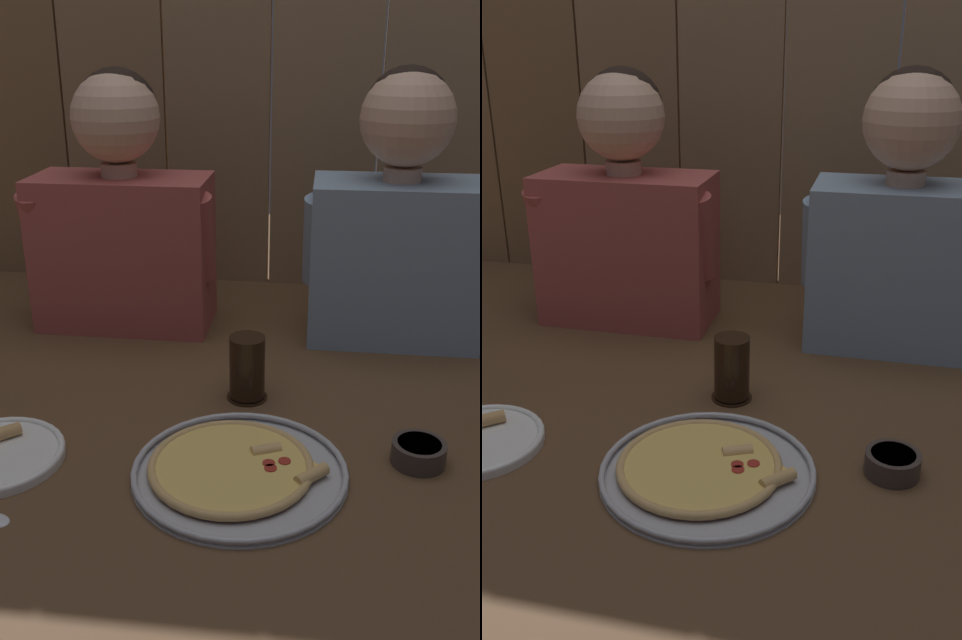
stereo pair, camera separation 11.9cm
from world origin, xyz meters
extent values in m
plane|color=brown|center=(0.00, 0.00, 0.00)|extent=(3.20, 3.20, 0.00)
cylinder|color=#B2B2B7|center=(0.04, -0.10, 0.00)|extent=(0.34, 0.34, 0.01)
torus|color=#B2B2B7|center=(0.04, -0.10, 0.01)|extent=(0.34, 0.34, 0.01)
cylinder|color=#B23823|center=(0.02, -0.10, 0.01)|extent=(0.25, 0.25, 0.00)
cylinder|color=#EFC660|center=(0.02, -0.10, 0.01)|extent=(0.24, 0.24, 0.01)
torus|color=tan|center=(0.02, -0.10, 0.01)|extent=(0.26, 0.26, 0.01)
cube|color=#EABC56|center=(0.09, -0.09, 0.01)|extent=(0.08, 0.09, 0.01)
cylinder|color=tan|center=(0.07, -0.05, 0.02)|extent=(0.05, 0.04, 0.02)
cylinder|color=#A3281E|center=(0.08, -0.09, 0.02)|extent=(0.02, 0.02, 0.00)
cylinder|color=#A3281E|center=(0.08, -0.10, 0.02)|extent=(0.02, 0.02, 0.00)
cube|color=#EABC56|center=(0.12, -0.08, 0.01)|extent=(0.10, 0.10, 0.01)
cylinder|color=tan|center=(0.15, -0.11, 0.02)|extent=(0.06, 0.06, 0.02)
cylinder|color=#A3281E|center=(0.10, -0.08, 0.02)|extent=(0.02, 0.02, 0.00)
cylinder|color=black|center=(0.02, 0.15, 0.00)|extent=(0.08, 0.08, 0.01)
cylinder|color=black|center=(0.02, 0.15, 0.07)|extent=(0.07, 0.07, 0.12)
cylinder|color=#3D332D|center=(0.32, -0.03, 0.02)|extent=(0.09, 0.09, 0.04)
cylinder|color=#B23823|center=(0.32, -0.03, 0.03)|extent=(0.07, 0.07, 0.02)
cube|color=#AD4C47|center=(-0.31, 0.48, 0.18)|extent=(0.40, 0.20, 0.35)
cylinder|color=#DBAD8E|center=(-0.31, 0.48, 0.37)|extent=(0.08, 0.08, 0.03)
sphere|color=#DBAD8E|center=(-0.31, 0.48, 0.48)|extent=(0.19, 0.19, 0.19)
sphere|color=black|center=(-0.31, 0.50, 0.49)|extent=(0.18, 0.18, 0.18)
cylinder|color=#AD4C47|center=(-0.49, 0.44, 0.23)|extent=(0.08, 0.13, 0.21)
cylinder|color=#AD4C47|center=(-0.13, 0.44, 0.23)|extent=(0.08, 0.12, 0.20)
cube|color=#849EB7|center=(0.31, 0.48, 0.18)|extent=(0.37, 0.21, 0.35)
cylinder|color=#DBAD8E|center=(0.31, 0.48, 0.37)|extent=(0.08, 0.08, 0.03)
sphere|color=#DBAD8E|center=(0.31, 0.48, 0.48)|extent=(0.19, 0.19, 0.19)
sphere|color=black|center=(0.31, 0.50, 0.50)|extent=(0.18, 0.18, 0.18)
cylinder|color=#849EB7|center=(0.14, 0.44, 0.23)|extent=(0.08, 0.11, 0.21)
cylinder|color=#849EB7|center=(0.47, 0.44, 0.23)|extent=(0.08, 0.11, 0.21)
cube|color=brown|center=(-0.69, 0.83, 0.58)|extent=(0.27, 0.03, 1.16)
cube|color=brown|center=(-0.41, 0.83, 0.58)|extent=(0.27, 0.03, 1.16)
cube|color=#866749|center=(-0.14, 0.83, 0.58)|extent=(0.27, 0.03, 1.16)
cube|color=#8B6C4E|center=(0.14, 0.83, 0.58)|extent=(0.27, 0.03, 1.16)
cube|color=#8D6E50|center=(0.41, 0.83, 0.58)|extent=(0.27, 0.03, 1.16)
camera|label=1|loc=(0.15, -0.99, 0.64)|focal=38.26mm
camera|label=2|loc=(0.26, -0.97, 0.64)|focal=38.26mm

